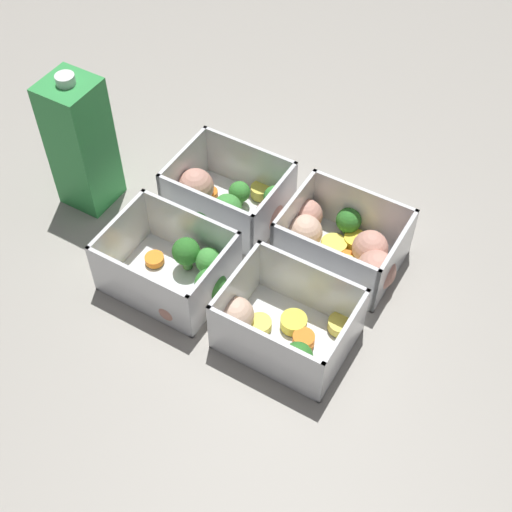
# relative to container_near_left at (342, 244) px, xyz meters

# --- Properties ---
(ground_plane) EXTENTS (4.00, 4.00, 0.00)m
(ground_plane) POSITION_rel_container_near_left_xyz_m (0.08, 0.07, -0.03)
(ground_plane) COLOR gray
(container_near_left) EXTENTS (0.18, 0.12, 0.08)m
(container_near_left) POSITION_rel_container_near_left_xyz_m (0.00, 0.00, 0.00)
(container_near_left) COLOR white
(container_near_left) RESTS_ON ground_plane
(container_near_right) EXTENTS (0.17, 0.13, 0.08)m
(container_near_right) POSITION_rel_container_near_left_xyz_m (0.17, 0.01, 0.00)
(container_near_right) COLOR white
(container_near_right) RESTS_ON ground_plane
(container_far_left) EXTENTS (0.16, 0.12, 0.08)m
(container_far_left) POSITION_rel_container_near_left_xyz_m (0.01, 0.15, 0.00)
(container_far_left) COLOR white
(container_far_left) RESTS_ON ground_plane
(container_far_right) EXTENTS (0.15, 0.12, 0.08)m
(container_far_right) POSITION_rel_container_near_left_xyz_m (0.16, 0.14, 0.00)
(container_far_right) COLOR white
(container_far_right) RESTS_ON ground_plane
(juice_carton) EXTENTS (0.07, 0.07, 0.20)m
(juice_carton) POSITION_rel_container_near_left_xyz_m (0.35, 0.07, 0.07)
(juice_carton) COLOR green
(juice_carton) RESTS_ON ground_plane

